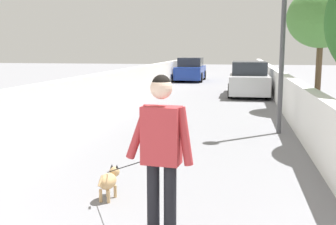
% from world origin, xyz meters
% --- Properties ---
extents(ground_plane, '(80.00, 80.00, 0.00)m').
position_xyz_m(ground_plane, '(14.00, 0.00, 0.00)').
color(ground_plane, gray).
extents(wall_left, '(48.00, 0.30, 1.33)m').
position_xyz_m(wall_left, '(12.00, 2.98, 0.66)').
color(wall_left, silver).
rests_on(wall_left, ground).
extents(fence_right, '(48.00, 0.30, 1.22)m').
position_xyz_m(fence_right, '(12.00, -2.98, 0.61)').
color(fence_right, white).
rests_on(fence_right, ground).
extents(tree_right_near, '(2.32, 2.32, 4.19)m').
position_xyz_m(tree_right_near, '(13.00, -4.09, 3.14)').
color(tree_right_near, brown).
rests_on(tree_right_near, ground).
extents(lamp_post, '(0.36, 0.36, 4.71)m').
position_xyz_m(lamp_post, '(8.70, -2.43, 3.19)').
color(lamp_post, '#4C4C51').
rests_on(lamp_post, ground).
extents(person_skateboarder, '(0.26, 0.72, 1.77)m').
position_xyz_m(person_skateboarder, '(2.28, -0.68, 1.13)').
color(person_skateboarder, black).
rests_on(person_skateboarder, skateboard).
extents(dog, '(1.64, 1.17, 1.06)m').
position_xyz_m(dog, '(3.64, 0.34, 0.28)').
color(dog, tan).
rests_on(dog, ground).
extents(car_near, '(4.26, 1.80, 1.54)m').
position_xyz_m(car_near, '(17.09, -1.83, 0.72)').
color(car_near, silver).
rests_on(car_near, ground).
extents(car_far, '(3.97, 1.80, 1.54)m').
position_xyz_m(car_far, '(25.00, 1.83, 0.71)').
color(car_far, navy).
rests_on(car_far, ground).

